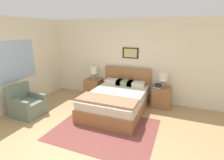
# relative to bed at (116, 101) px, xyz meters

# --- Properties ---
(ground_plane) EXTENTS (16.00, 16.00, 0.00)m
(ground_plane) POSITION_rel_bed_xyz_m (-0.08, -1.77, -0.31)
(ground_plane) COLOR tan
(wall_back) EXTENTS (7.79, 0.09, 2.60)m
(wall_back) POSITION_rel_bed_xyz_m (-0.08, 1.10, 0.99)
(wall_back) COLOR beige
(wall_back) RESTS_ON ground_plane
(wall_left) EXTENTS (0.08, 5.24, 2.60)m
(wall_left) POSITION_rel_bed_xyz_m (-2.80, -0.37, 0.99)
(wall_left) COLOR beige
(wall_left) RESTS_ON ground_plane
(area_rug_main) EXTENTS (2.32, 1.86, 0.01)m
(area_rug_main) POSITION_rel_bed_xyz_m (0.10, -1.02, -0.31)
(area_rug_main) COLOR brown
(area_rug_main) RESTS_ON ground_plane
(bed) EXTENTS (1.52, 2.08, 1.08)m
(bed) POSITION_rel_bed_xyz_m (0.00, 0.00, 0.00)
(bed) COLOR #936038
(bed) RESTS_ON ground_plane
(armchair) EXTENTS (0.76, 0.69, 0.84)m
(armchair) POSITION_rel_bed_xyz_m (-2.19, -1.13, -0.03)
(armchair) COLOR slate
(armchair) RESTS_ON ground_plane
(nightstand_near_window) EXTENTS (0.53, 0.49, 0.61)m
(nightstand_near_window) POSITION_rel_bed_xyz_m (-1.15, 0.78, -0.01)
(nightstand_near_window) COLOR #936038
(nightstand_near_window) RESTS_ON ground_plane
(nightstand_by_door) EXTENTS (0.53, 0.49, 0.61)m
(nightstand_by_door) POSITION_rel_bed_xyz_m (1.15, 0.78, -0.01)
(nightstand_by_door) COLOR #936038
(nightstand_by_door) RESTS_ON ground_plane
(table_lamp_near_window) EXTENTS (0.26, 0.26, 0.45)m
(table_lamp_near_window) POSITION_rel_bed_xyz_m (-1.14, 0.81, 0.59)
(table_lamp_near_window) COLOR gray
(table_lamp_near_window) RESTS_ON nightstand_near_window
(table_lamp_by_door) EXTENTS (0.26, 0.26, 0.45)m
(table_lamp_by_door) POSITION_rel_bed_xyz_m (1.16, 0.81, 0.59)
(table_lamp_by_door) COLOR gray
(table_lamp_by_door) RESTS_ON nightstand_by_door
(book_thick_bottom) EXTENTS (0.23, 0.24, 0.03)m
(book_thick_bottom) POSITION_rel_bed_xyz_m (1.03, 0.74, 0.31)
(book_thick_bottom) COLOR silver
(book_thick_bottom) RESTS_ON nightstand_by_door
(book_hardcover_middle) EXTENTS (0.14, 0.22, 0.04)m
(book_hardcover_middle) POSITION_rel_bed_xyz_m (1.03, 0.74, 0.34)
(book_hardcover_middle) COLOR #232328
(book_hardcover_middle) RESTS_ON book_thick_bottom
(book_novel_upper) EXTENTS (0.21, 0.23, 0.03)m
(book_novel_upper) POSITION_rel_bed_xyz_m (1.03, 0.74, 0.38)
(book_novel_upper) COLOR #232328
(book_novel_upper) RESTS_ON book_hardcover_middle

